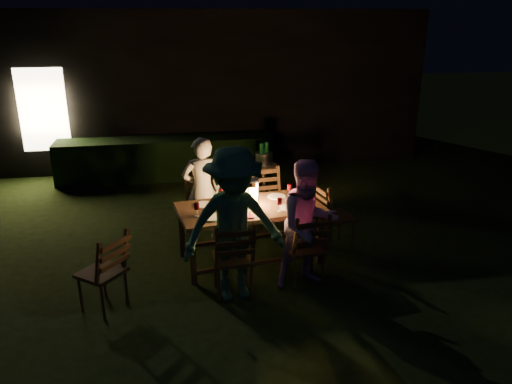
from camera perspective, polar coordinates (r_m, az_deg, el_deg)
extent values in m
plane|color=black|center=(6.74, -5.84, -7.91)|extent=(40.00, 40.00, 0.00)
cube|color=black|center=(12.26, -8.13, 12.47)|extent=(10.00, 4.00, 3.20)
cube|color=#FFE5B2|center=(10.62, -23.15, 8.62)|extent=(0.90, 0.06, 1.60)
cube|color=black|center=(10.09, -10.22, 3.82)|extent=(4.20, 0.70, 0.80)
cube|color=#482F18|center=(6.46, -0.69, -1.90)|extent=(1.96, 1.19, 0.06)
cube|color=#482F18|center=(6.10, -7.17, -7.52)|extent=(0.07, 0.07, 0.68)
cube|color=#482F18|center=(6.77, -8.46, -4.71)|extent=(0.07, 0.07, 0.68)
cube|color=#482F18|center=(6.58, 7.35, -5.40)|extent=(0.07, 0.07, 0.68)
cube|color=#482F18|center=(7.21, 4.78, -3.00)|extent=(0.07, 0.07, 0.68)
cube|color=#482F18|center=(5.80, -2.68, -7.56)|extent=(0.46, 0.44, 0.04)
cube|color=#482F18|center=(5.50, -2.42, -5.83)|extent=(0.45, 0.16, 0.53)
cube|color=#482F18|center=(6.08, 5.56, -6.40)|extent=(0.49, 0.47, 0.04)
cube|color=#482F18|center=(5.80, 6.36, -4.72)|extent=(0.45, 0.20, 0.51)
cube|color=#482F18|center=(7.12, -5.98, -2.17)|extent=(0.50, 0.48, 0.04)
cube|color=#482F18|center=(7.20, -6.30, 0.56)|extent=(0.47, 0.19, 0.54)
cube|color=#482F18|center=(7.39, 1.62, -1.41)|extent=(0.49, 0.47, 0.04)
cube|color=#482F18|center=(7.46, 1.18, 1.11)|extent=(0.46, 0.20, 0.52)
cube|color=#482F18|center=(7.01, 9.11, -2.80)|extent=(0.50, 0.52, 0.04)
cube|color=#482F18|center=(6.82, 7.82, -0.82)|extent=(0.23, 0.47, 0.52)
cube|color=#482F18|center=(5.77, -17.25, -8.78)|extent=(0.60, 0.60, 0.04)
cube|color=#482F18|center=(5.52, -16.17, -6.77)|extent=(0.39, 0.43, 0.51)
imported|color=beige|center=(7.08, -6.18, 0.23)|extent=(0.61, 0.45, 1.53)
imported|color=#E59DDD|center=(5.88, 5.95, -3.73)|extent=(0.85, 0.71, 1.57)
imported|color=#34684F|center=(5.55, -2.55, -3.84)|extent=(1.25, 0.84, 1.80)
cube|color=white|center=(6.50, -0.40, -1.32)|extent=(0.15, 0.15, 0.03)
cube|color=white|center=(6.39, -0.41, 1.35)|extent=(0.16, 0.16, 0.03)
cylinder|color=#FF9E3F|center=(6.46, -0.41, -0.37)|extent=(0.09, 0.09, 0.18)
cylinder|color=white|center=(6.51, -5.90, -1.47)|extent=(0.25, 0.25, 0.01)
cylinder|color=white|center=(6.11, -4.99, -2.89)|extent=(0.25, 0.25, 0.01)
cylinder|color=white|center=(6.77, 2.37, -0.51)|extent=(0.25, 0.25, 0.01)
cylinder|color=white|center=(6.39, 3.76, -1.80)|extent=(0.25, 0.25, 0.01)
cylinder|color=#0F471E|center=(6.33, -2.85, -0.73)|extent=(0.07, 0.07, 0.28)
cube|color=red|center=(6.12, -1.12, -2.80)|extent=(0.18, 0.14, 0.01)
cube|color=red|center=(6.36, 4.86, -1.96)|extent=(0.18, 0.14, 0.01)
cube|color=black|center=(6.02, -5.45, -3.28)|extent=(0.14, 0.07, 0.01)
cylinder|color=brown|center=(8.70, 0.93, 3.01)|extent=(0.47, 0.47, 0.04)
cylinder|color=brown|center=(8.79, 0.92, 1.11)|extent=(0.05, 0.05, 0.61)
cylinder|color=#A5A8AD|center=(8.66, 0.93, 3.82)|extent=(0.30, 0.30, 0.22)
cylinder|color=#0F471E|center=(8.60, 0.65, 4.06)|extent=(0.07, 0.07, 0.32)
cylinder|color=#0F471E|center=(8.70, 1.21, 4.23)|extent=(0.07, 0.07, 0.32)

